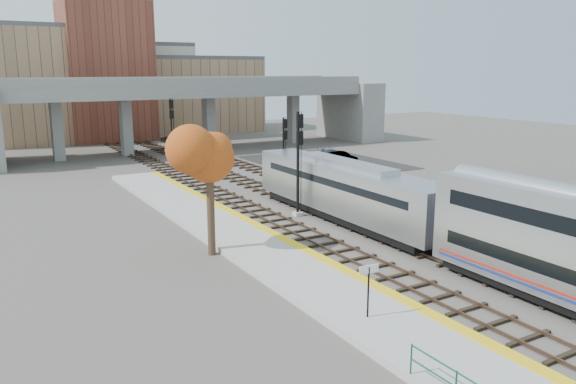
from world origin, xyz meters
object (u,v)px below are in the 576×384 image
locomotive (345,190)px  signal_mast_near (298,164)px  car_b (341,157)px  signal_mast_mid (284,155)px  car_a (329,167)px  car_c (330,154)px  tree (209,160)px  signal_mast_far (172,131)px

locomotive → signal_mast_near: bearing=126.8°
locomotive → car_b: size_ratio=4.82×
signal_mast_mid → car_b: 14.99m
car_a → car_b: (4.53, 4.11, 0.12)m
locomotive → car_c: 27.13m
locomotive → tree: tree is taller
signal_mast_near → signal_mast_far: (0.00, 27.47, -0.20)m
locomotive → signal_mast_near: size_ratio=2.51×
car_b → locomotive: bearing=-140.7°
car_b → signal_mast_near: bearing=-148.7°
car_b → car_a: bearing=-153.3°
locomotive → car_a: locomotive is taller
signal_mast_far → car_b: (16.40, -10.01, -2.97)m
signal_mast_mid → car_b: bearing=33.9°
locomotive → car_c: locomotive is taller
locomotive → car_b: 24.85m
tree → car_b: 34.05m
signal_mast_far → car_a: bearing=-50.0°
locomotive → tree: 11.60m
car_a → car_b: car_b is taller
signal_mast_near → signal_mast_far: bearing=90.0°
car_b → car_c: size_ratio=0.90×
signal_mast_near → car_b: 24.16m
signal_mast_far → car_a: size_ratio=2.32×
locomotive → car_c: size_ratio=4.34×
signal_mast_near → car_a: 18.16m
locomotive → car_a: 18.96m
car_a → signal_mast_near: bearing=-155.6°
signal_mast_near → car_c: 26.23m
signal_mast_near → car_b: signal_mast_near is taller
signal_mast_near → signal_mast_mid: (4.10, 9.19, -0.86)m
signal_mast_near → car_b: bearing=46.8°
locomotive → car_c: bearing=57.7°
locomotive → signal_mast_far: size_ratio=2.61×
signal_mast_near → car_c: signal_mast_near is taller
car_a → car_c: (4.71, 6.74, 0.10)m
signal_mast_near → signal_mast_mid: size_ratio=1.20×
car_b → car_c: car_b is taller
signal_mast_mid → car_a: (7.77, 4.16, -2.42)m
signal_mast_near → signal_mast_far: signal_mast_near is taller
signal_mast_mid → signal_mast_far: (-4.10, 18.28, 0.66)m
tree → car_a: size_ratio=2.37×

